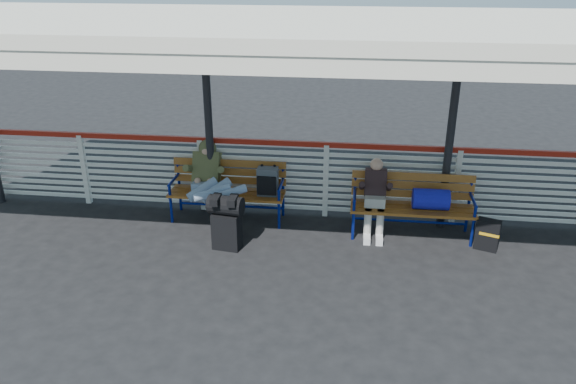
# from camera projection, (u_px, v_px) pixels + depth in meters

# --- Properties ---
(ground) EXTENTS (60.00, 60.00, 0.00)m
(ground) POSITION_uv_depth(u_px,v_px,m) (315.00, 278.00, 7.33)
(ground) COLOR black
(ground) RESTS_ON ground
(fence) EXTENTS (12.08, 0.08, 1.24)m
(fence) POSITION_uv_depth(u_px,v_px,m) (326.00, 177.00, 8.81)
(fence) COLOR silver
(fence) RESTS_ON ground
(canopy) EXTENTS (12.60, 3.60, 3.16)m
(canopy) POSITION_uv_depth(u_px,v_px,m) (326.00, 29.00, 6.93)
(canopy) COLOR silver
(canopy) RESTS_ON ground
(luggage_stack) EXTENTS (0.52, 0.34, 0.81)m
(luggage_stack) POSITION_uv_depth(u_px,v_px,m) (226.00, 220.00, 7.90)
(luggage_stack) COLOR black
(luggage_stack) RESTS_ON ground
(bench_left) EXTENTS (1.80, 0.56, 0.92)m
(bench_left) POSITION_uv_depth(u_px,v_px,m) (239.00, 184.00, 8.74)
(bench_left) COLOR #AB6B21
(bench_left) RESTS_ON ground
(bench_right) EXTENTS (1.80, 0.56, 0.92)m
(bench_right) POSITION_uv_depth(u_px,v_px,m) (420.00, 200.00, 8.22)
(bench_right) COLOR #AB6B21
(bench_right) RESTS_ON ground
(traveler_man) EXTENTS (0.93, 1.54, 0.77)m
(traveler_man) POSITION_uv_depth(u_px,v_px,m) (212.00, 185.00, 8.42)
(traveler_man) COLOR #829AAF
(traveler_man) RESTS_ON ground
(companion_person) EXTENTS (0.32, 0.66, 1.15)m
(companion_person) POSITION_uv_depth(u_px,v_px,m) (375.00, 197.00, 8.27)
(companion_person) COLOR #B6B2A5
(companion_person) RESTS_ON ground
(suitcase_side) EXTENTS (0.36, 0.29, 0.45)m
(suitcase_side) POSITION_uv_depth(u_px,v_px,m) (487.00, 235.00, 7.96)
(suitcase_side) COLOR black
(suitcase_side) RESTS_ON ground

